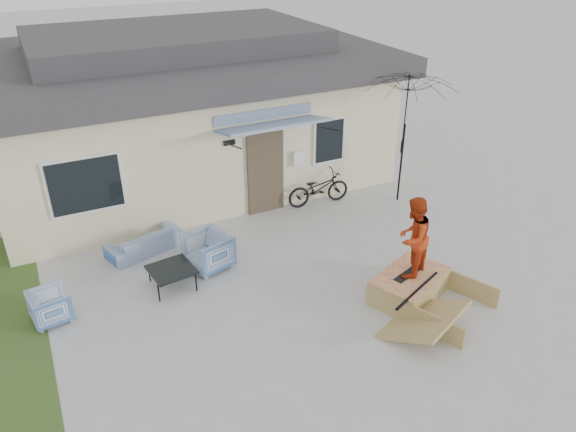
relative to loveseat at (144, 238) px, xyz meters
name	(u,v)px	position (x,y,z in m)	size (l,w,h in m)	color
ground	(317,322)	(2.24, -3.89, -0.33)	(90.00, 90.00, 0.00)	#ADADAD
grass_strip	(5,341)	(-2.96, -1.89, -0.33)	(1.40, 8.00, 0.01)	#314C1E
house	(181,105)	(2.24, 4.10, 1.61)	(10.80, 8.49, 4.10)	beige
loveseat	(144,238)	(0.00, 0.00, 0.00)	(1.69, 0.50, 0.66)	#2F5A9B
armchair_left	(50,305)	(-2.12, -1.63, 0.02)	(0.67, 0.63, 0.69)	#2F5A9B
armchair_right	(208,250)	(1.07, -1.25, 0.10)	(0.84, 0.79, 0.87)	#2F5A9B
coffee_table	(172,277)	(0.18, -1.58, -0.12)	(0.85, 0.85, 0.42)	black
bicycle	(318,185)	(4.63, 0.32, 0.21)	(0.59, 1.69, 1.08)	black
patio_umbrella	(404,137)	(6.64, -0.41, 1.42)	(2.94, 2.84, 2.20)	black
skate_ramp	(409,286)	(4.26, -4.00, -0.08)	(1.50, 2.00, 0.50)	#9A7F48
skateboard	(408,273)	(4.24, -3.95, 0.19)	(0.76, 0.19, 0.05)	black
skater	(413,236)	(4.24, -3.95, 1.03)	(0.79, 0.61, 1.62)	#B13010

